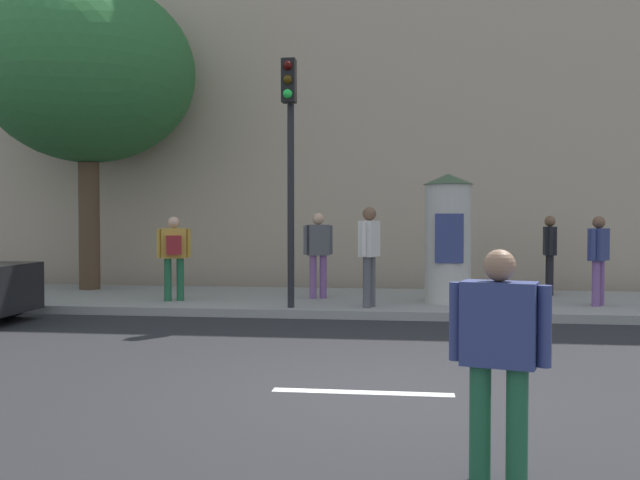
{
  "coord_description": "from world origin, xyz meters",
  "views": [
    {
      "loc": [
        0.47,
        -6.9,
        1.72
      ],
      "look_at": [
        -0.68,
        2.0,
        1.45
      ],
      "focal_mm": 39.52,
      "sensor_mm": 36.0,
      "label": 1
    }
  ],
  "objects_px": {
    "pedestrian_with_backpack": "(499,347)",
    "pedestrian_tallest": "(369,247)",
    "traffic_light": "(290,142)",
    "pedestrian_near_pole": "(599,253)",
    "poster_column": "(448,237)",
    "pedestrian_with_bag": "(550,248)",
    "pedestrian_in_dark_shirt": "(318,248)",
    "pedestrian_in_red_top": "(174,251)",
    "street_tree": "(88,73)"
  },
  "relations": [
    {
      "from": "pedestrian_near_pole",
      "to": "pedestrian_in_dark_shirt",
      "type": "bearing_deg",
      "value": 174.21
    },
    {
      "from": "street_tree",
      "to": "pedestrian_with_bag",
      "type": "xyz_separation_m",
      "value": [
        9.97,
        0.12,
        -3.85
      ]
    },
    {
      "from": "street_tree",
      "to": "pedestrian_in_red_top",
      "type": "relative_size",
      "value": 4.23
    },
    {
      "from": "traffic_light",
      "to": "pedestrian_near_pole",
      "type": "distance_m",
      "value": 5.91
    },
    {
      "from": "pedestrian_with_backpack",
      "to": "pedestrian_in_red_top",
      "type": "height_order",
      "value": "pedestrian_in_red_top"
    },
    {
      "from": "pedestrian_tallest",
      "to": "street_tree",
      "type": "bearing_deg",
      "value": 159.4
    },
    {
      "from": "poster_column",
      "to": "street_tree",
      "type": "distance_m",
      "value": 8.73
    },
    {
      "from": "traffic_light",
      "to": "street_tree",
      "type": "bearing_deg",
      "value": 151.35
    },
    {
      "from": "street_tree",
      "to": "pedestrian_in_dark_shirt",
      "type": "distance_m",
      "value": 6.62
    },
    {
      "from": "pedestrian_near_pole",
      "to": "pedestrian_with_bag",
      "type": "xyz_separation_m",
      "value": [
        -0.51,
        1.79,
        0.01
      ]
    },
    {
      "from": "traffic_light",
      "to": "pedestrian_in_red_top",
      "type": "xyz_separation_m",
      "value": [
        -2.39,
        0.81,
        -1.95
      ]
    },
    {
      "from": "pedestrian_in_red_top",
      "to": "pedestrian_tallest",
      "type": "bearing_deg",
      "value": -7.1
    },
    {
      "from": "traffic_light",
      "to": "pedestrian_in_dark_shirt",
      "type": "bearing_deg",
      "value": 79.88
    },
    {
      "from": "pedestrian_with_bag",
      "to": "pedestrian_in_dark_shirt",
      "type": "bearing_deg",
      "value": -164.8
    },
    {
      "from": "pedestrian_in_dark_shirt",
      "to": "pedestrian_in_red_top",
      "type": "relative_size",
      "value": 1.04
    },
    {
      "from": "pedestrian_with_bag",
      "to": "pedestrian_in_red_top",
      "type": "bearing_deg",
      "value": -164.36
    },
    {
      "from": "pedestrian_tallest",
      "to": "pedestrian_in_red_top",
      "type": "bearing_deg",
      "value": 172.9
    },
    {
      "from": "pedestrian_in_dark_shirt",
      "to": "pedestrian_in_red_top",
      "type": "height_order",
      "value": "pedestrian_in_dark_shirt"
    },
    {
      "from": "pedestrian_tallest",
      "to": "pedestrian_with_backpack",
      "type": "bearing_deg",
      "value": -80.59
    },
    {
      "from": "traffic_light",
      "to": "pedestrian_with_backpack",
      "type": "height_order",
      "value": "traffic_light"
    },
    {
      "from": "street_tree",
      "to": "pedestrian_in_dark_shirt",
      "type": "bearing_deg",
      "value": -12.19
    },
    {
      "from": "pedestrian_in_red_top",
      "to": "pedestrian_with_bag",
      "type": "height_order",
      "value": "pedestrian_with_bag"
    },
    {
      "from": "traffic_light",
      "to": "street_tree",
      "type": "relative_size",
      "value": 0.63
    },
    {
      "from": "pedestrian_in_red_top",
      "to": "pedestrian_near_pole",
      "type": "relative_size",
      "value": 1.0
    },
    {
      "from": "traffic_light",
      "to": "pedestrian_with_bag",
      "type": "distance_m",
      "value": 6.05
    },
    {
      "from": "poster_column",
      "to": "pedestrian_in_dark_shirt",
      "type": "height_order",
      "value": "poster_column"
    },
    {
      "from": "pedestrian_with_backpack",
      "to": "pedestrian_tallest",
      "type": "relative_size",
      "value": 0.86
    },
    {
      "from": "street_tree",
      "to": "pedestrian_in_dark_shirt",
      "type": "relative_size",
      "value": 4.05
    },
    {
      "from": "pedestrian_in_dark_shirt",
      "to": "pedestrian_near_pole",
      "type": "relative_size",
      "value": 1.04
    },
    {
      "from": "traffic_light",
      "to": "pedestrian_tallest",
      "type": "distance_m",
      "value": 2.33
    },
    {
      "from": "poster_column",
      "to": "pedestrian_tallest",
      "type": "distance_m",
      "value": 1.66
    },
    {
      "from": "poster_column",
      "to": "pedestrian_near_pole",
      "type": "relative_size",
      "value": 1.49
    },
    {
      "from": "poster_column",
      "to": "pedestrian_with_backpack",
      "type": "relative_size",
      "value": 1.58
    },
    {
      "from": "pedestrian_in_dark_shirt",
      "to": "pedestrian_with_bag",
      "type": "relative_size",
      "value": 1.03
    },
    {
      "from": "pedestrian_near_pole",
      "to": "pedestrian_tallest",
      "type": "height_order",
      "value": "pedestrian_tallest"
    },
    {
      "from": "pedestrian_in_dark_shirt",
      "to": "pedestrian_in_red_top",
      "type": "xyz_separation_m",
      "value": [
        -2.67,
        -0.79,
        -0.04
      ]
    },
    {
      "from": "pedestrian_in_red_top",
      "to": "pedestrian_near_pole",
      "type": "height_order",
      "value": "pedestrian_near_pole"
    },
    {
      "from": "pedestrian_in_dark_shirt",
      "to": "pedestrian_in_red_top",
      "type": "bearing_deg",
      "value": -163.59
    },
    {
      "from": "pedestrian_near_pole",
      "to": "pedestrian_tallest",
      "type": "distance_m",
      "value": 4.16
    },
    {
      "from": "pedestrian_with_backpack",
      "to": "pedestrian_tallest",
      "type": "height_order",
      "value": "pedestrian_tallest"
    },
    {
      "from": "pedestrian_in_dark_shirt",
      "to": "pedestrian_near_pole",
      "type": "xyz_separation_m",
      "value": [
        5.18,
        -0.53,
        -0.05
      ]
    },
    {
      "from": "pedestrian_with_bag",
      "to": "street_tree",
      "type": "bearing_deg",
      "value": -179.28
    },
    {
      "from": "street_tree",
      "to": "pedestrian_in_red_top",
      "type": "height_order",
      "value": "street_tree"
    },
    {
      "from": "pedestrian_with_backpack",
      "to": "pedestrian_tallest",
      "type": "bearing_deg",
      "value": 99.41
    },
    {
      "from": "street_tree",
      "to": "pedestrian_tallest",
      "type": "bearing_deg",
      "value": -20.6
    },
    {
      "from": "poster_column",
      "to": "pedestrian_with_backpack",
      "type": "xyz_separation_m",
      "value": [
        -0.12,
        -8.7,
        -0.48
      ]
    },
    {
      "from": "pedestrian_in_red_top",
      "to": "street_tree",
      "type": "bearing_deg",
      "value": 143.64
    },
    {
      "from": "pedestrian_in_dark_shirt",
      "to": "pedestrian_with_bag",
      "type": "distance_m",
      "value": 4.84
    },
    {
      "from": "traffic_light",
      "to": "pedestrian_tallest",
      "type": "xyz_separation_m",
      "value": [
        1.37,
        0.34,
        -1.85
      ]
    },
    {
      "from": "traffic_light",
      "to": "street_tree",
      "type": "height_order",
      "value": "street_tree"
    }
  ]
}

